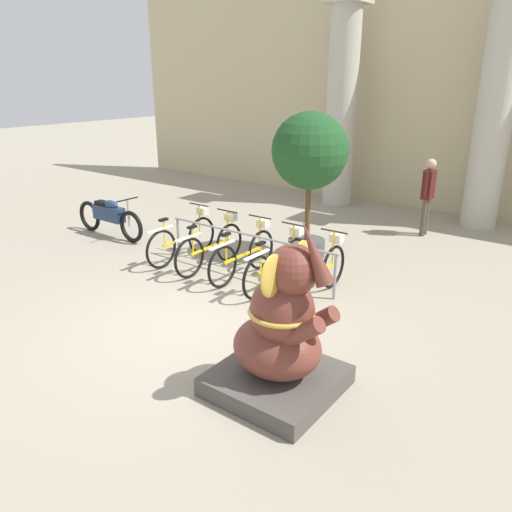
{
  "coord_description": "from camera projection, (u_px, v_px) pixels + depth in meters",
  "views": [
    {
      "loc": [
        4.46,
        -4.57,
        3.34
      ],
      "look_at": [
        0.58,
        0.61,
        1.0
      ],
      "focal_mm": 35.0,
      "sensor_mm": 36.0,
      "label": 1
    }
  ],
  "objects": [
    {
      "name": "bicycle_3",
      "position": [
        278.0,
        264.0,
        8.22
      ],
      "size": [
        0.48,
        1.81,
        1.0
      ],
      "color": "black",
      "rests_on": "ground_plane"
    },
    {
      "name": "bicycle_4",
      "position": [
        318.0,
        273.0,
        7.85
      ],
      "size": [
        0.48,
        1.81,
        1.0
      ],
      "color": "black",
      "rests_on": "ground_plane"
    },
    {
      "name": "bike_rack",
      "position": [
        248.0,
        243.0,
        8.69
      ],
      "size": [
        3.54,
        0.05,
        0.77
      ],
      "color": "gray",
      "rests_on": "ground_plane"
    },
    {
      "name": "bicycle_1",
      "position": [
        211.0,
        246.0,
        9.06
      ],
      "size": [
        0.48,
        1.81,
        1.0
      ],
      "color": "black",
      "rests_on": "ground_plane"
    },
    {
      "name": "bicycle_2",
      "position": [
        244.0,
        254.0,
        8.66
      ],
      "size": [
        0.48,
        1.81,
        1.0
      ],
      "color": "black",
      "rests_on": "ground_plane"
    },
    {
      "name": "building_facade",
      "position": [
        428.0,
        90.0,
        12.54
      ],
      "size": [
        20.0,
        0.2,
        6.0
      ],
      "color": "#C6B78E",
      "rests_on": "ground_plane"
    },
    {
      "name": "column_right",
      "position": [
        495.0,
        111.0,
        10.87
      ],
      "size": [
        0.98,
        0.98,
        5.16
      ],
      "color": "#BCB7A8",
      "rests_on": "ground_plane"
    },
    {
      "name": "elephant_statue",
      "position": [
        281.0,
        336.0,
        5.39
      ],
      "size": [
        1.31,
        1.31,
        2.06
      ],
      "color": "#4C4742",
      "rests_on": "ground_plane"
    },
    {
      "name": "person_pedestrian",
      "position": [
        428.0,
        190.0,
        10.77
      ],
      "size": [
        0.22,
        0.47,
        1.69
      ],
      "color": "brown",
      "rests_on": "ground_plane"
    },
    {
      "name": "bicycle_0",
      "position": [
        183.0,
        239.0,
        9.49
      ],
      "size": [
        0.48,
        1.81,
        1.0
      ],
      "color": "black",
      "rests_on": "ground_plane"
    },
    {
      "name": "column_left",
      "position": [
        342.0,
        105.0,
        12.97
      ],
      "size": [
        0.98,
        0.98,
        5.16
      ],
      "color": "#BCB7A8",
      "rests_on": "ground_plane"
    },
    {
      "name": "ground_plane",
      "position": [
        198.0,
        325.0,
        7.09
      ],
      "size": [
        60.0,
        60.0,
        0.0
      ],
      "primitive_type": "plane",
      "color": "#9E937F"
    },
    {
      "name": "potted_tree",
      "position": [
        310.0,
        157.0,
        9.18
      ],
      "size": [
        1.42,
        1.42,
        2.76
      ],
      "color": "#4C4C4C",
      "rests_on": "ground_plane"
    },
    {
      "name": "motorcycle",
      "position": [
        109.0,
        216.0,
        10.87
      ],
      "size": [
        2.12,
        0.55,
        0.94
      ],
      "color": "black",
      "rests_on": "ground_plane"
    }
  ]
}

